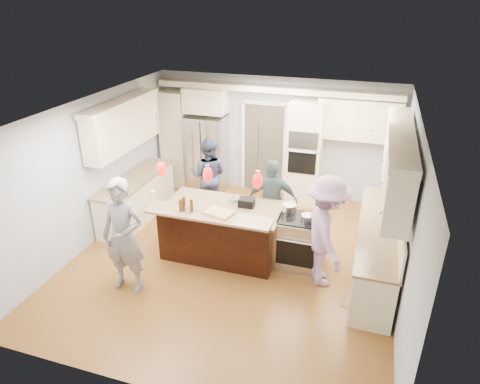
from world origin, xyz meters
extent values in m
plane|color=olive|center=(0.00, 0.00, 0.00)|extent=(6.00, 6.00, 0.00)
cube|color=#B2BCC6|center=(0.00, 3.00, 1.35)|extent=(5.50, 0.04, 2.70)
cube|color=#B2BCC6|center=(0.00, -3.00, 1.35)|extent=(5.50, 0.04, 2.70)
cube|color=#B2BCC6|center=(-2.75, 0.00, 1.35)|extent=(0.04, 6.00, 2.70)
cube|color=#B2BCC6|center=(2.75, 0.00, 1.35)|extent=(0.04, 6.00, 2.70)
cube|color=white|center=(0.00, 0.00, 2.70)|extent=(5.50, 6.00, 0.04)
cube|color=#B7B7BC|center=(-1.55, 2.64, 0.90)|extent=(0.90, 0.70, 1.80)
cube|color=beige|center=(0.75, 2.67, 1.15)|extent=(0.72, 0.64, 2.30)
cube|color=black|center=(0.75, 2.34, 1.55)|extent=(0.60, 0.02, 0.35)
cube|color=black|center=(0.75, 2.34, 1.05)|extent=(0.60, 0.02, 0.50)
cylinder|color=#B7B7BC|center=(0.75, 2.31, 1.30)|extent=(0.55, 0.02, 0.02)
cube|color=beige|center=(-2.35, 2.70, 1.15)|extent=(0.60, 0.58, 2.30)
cube|color=beige|center=(-1.55, 2.70, 2.15)|extent=(0.95, 0.58, 0.55)
cube|color=beige|center=(1.80, 2.82, 1.95)|extent=(1.70, 0.35, 0.85)
cube|color=beige|center=(0.00, 2.80, 2.48)|extent=(5.30, 0.38, 0.12)
cube|color=#4C443A|center=(-0.25, 2.99, 1.05)|extent=(0.90, 0.06, 2.10)
cube|color=white|center=(-0.25, 2.95, 2.13)|extent=(1.04, 0.06, 0.10)
cube|color=beige|center=(2.40, 0.30, 0.44)|extent=(0.60, 3.00, 0.88)
cube|color=tan|center=(2.40, 0.30, 0.90)|extent=(0.64, 3.05, 0.04)
cube|color=beige|center=(2.52, 0.30, 1.98)|extent=(0.35, 3.00, 0.85)
cube|color=beige|center=(2.51, 0.30, 2.46)|extent=(0.37, 3.10, 0.10)
cube|color=beige|center=(-2.40, 0.80, 0.44)|extent=(0.60, 2.20, 0.88)
cube|color=tan|center=(-2.40, 0.80, 0.90)|extent=(0.64, 2.25, 0.04)
cube|color=beige|center=(-2.52, 0.80, 1.98)|extent=(0.35, 2.20, 0.85)
cube|color=beige|center=(-2.51, 0.80, 2.46)|extent=(0.37, 2.30, 0.10)
cube|color=black|center=(-0.25, 0.15, 0.44)|extent=(2.00, 1.00, 0.88)
cube|color=tan|center=(-0.25, 0.15, 0.90)|extent=(2.10, 1.10, 0.04)
cube|color=black|center=(-0.25, -0.41, 0.54)|extent=(2.00, 0.12, 1.08)
cube|color=tan|center=(-0.25, -0.55, 1.10)|extent=(2.10, 0.42, 0.04)
cube|color=black|center=(0.14, 0.30, 0.99)|extent=(0.28, 0.23, 0.15)
cube|color=#B7B7BC|center=(1.13, 0.15, 0.45)|extent=(0.76, 0.66, 0.90)
cube|color=black|center=(1.13, -0.19, 0.40)|extent=(0.65, 0.01, 0.45)
cube|color=black|center=(1.13, 0.15, 0.91)|extent=(0.72, 0.59, 0.02)
cube|color=black|center=(1.54, 0.15, 0.44)|extent=(0.06, 0.71, 0.88)
cylinder|color=black|center=(-1.05, -0.51, 2.33)|extent=(0.01, 0.01, 0.75)
ellipsoid|color=red|center=(-1.05, -0.51, 1.80)|extent=(0.15, 0.15, 0.26)
cylinder|color=black|center=(-0.25, -0.51, 2.33)|extent=(0.01, 0.01, 0.75)
ellipsoid|color=red|center=(-0.25, -0.51, 1.80)|extent=(0.15, 0.15, 0.26)
cylinder|color=black|center=(0.55, -0.51, 2.33)|extent=(0.01, 0.01, 0.75)
ellipsoid|color=red|center=(0.55, -0.51, 1.80)|extent=(0.15, 0.15, 0.26)
imported|color=gray|center=(-1.36, -1.31, 0.95)|extent=(0.70, 0.47, 1.90)
imported|color=navy|center=(-1.10, 1.60, 0.81)|extent=(0.85, 0.70, 1.63)
imported|color=#44595F|center=(0.47, 0.85, 0.81)|extent=(1.01, 0.60, 1.62)
imported|color=#A885B3|center=(1.60, -0.21, 0.94)|extent=(1.11, 1.39, 1.88)
cube|color=#927950|center=(2.40, -0.36, 0.01)|extent=(0.89, 1.12, 0.01)
cylinder|color=silver|center=(-1.19, -0.59, 1.27)|extent=(0.08, 0.08, 0.30)
cylinder|color=#4E2A0D|center=(-0.68, -0.53, 1.24)|extent=(0.07, 0.07, 0.24)
cylinder|color=#4E2A0D|center=(-0.71, -0.59, 1.23)|extent=(0.06, 0.06, 0.21)
cylinder|color=#4E2A0D|center=(-0.55, -0.53, 1.23)|extent=(0.07, 0.07, 0.22)
cylinder|color=#B7B7BC|center=(-0.59, -0.62, 1.18)|extent=(0.09, 0.09, 0.13)
cube|color=tan|center=(-0.09, -0.47, 1.14)|extent=(0.49, 0.40, 0.03)
cylinder|color=#B7B7BC|center=(0.90, 0.31, 0.99)|extent=(0.25, 0.25, 0.14)
cylinder|color=#B7B7BC|center=(1.25, 0.10, 0.97)|extent=(0.21, 0.21, 0.11)
camera|label=1|loc=(2.07, -6.16, 4.39)|focal=32.00mm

